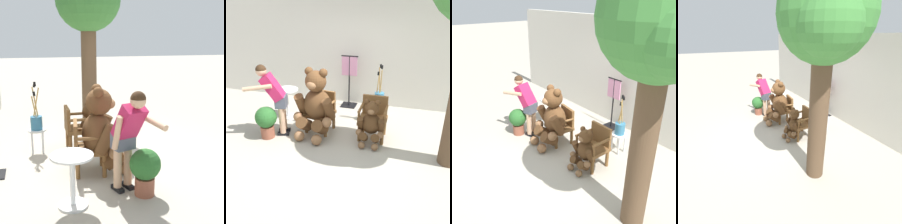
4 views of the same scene
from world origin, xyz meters
The scene contains 11 objects.
ground_plane centered at (0.00, 0.00, 0.00)m, with size 60.00×60.00×0.00m, color #A8A091.
wooden_chair_left centered at (-0.57, 0.56, 0.46)m, with size 0.62×0.59×0.86m.
wooden_chair_right centered at (0.57, 0.56, 0.46)m, with size 0.56×0.52×0.86m.
teddy_bear_large centered at (-0.58, 0.30, 0.71)m, with size 0.88×0.86×1.44m.
teddy_bear_small centered at (0.58, 0.27, 0.45)m, with size 0.55×0.52×0.92m.
person_visitor centered at (-1.41, 0.11, 0.90)m, with size 0.75×0.64×1.51m.
white_stool centered at (0.58, 1.31, 0.36)m, with size 0.34×0.34×0.46m.
brush_bucket centered at (0.58, 1.31, 0.64)m, with size 0.22×0.22×0.92m.
round_side_table centered at (-1.57, 0.92, 0.45)m, with size 0.56×0.56×0.72m.
patio_tree centered at (2.08, -0.03, 2.88)m, with size 1.57×1.50×3.78m.
potted_plant centered at (-1.52, -0.10, 0.40)m, with size 0.44×0.44×0.68m.
Camera 1 is at (-5.30, 1.37, 2.17)m, focal length 50.00 mm.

